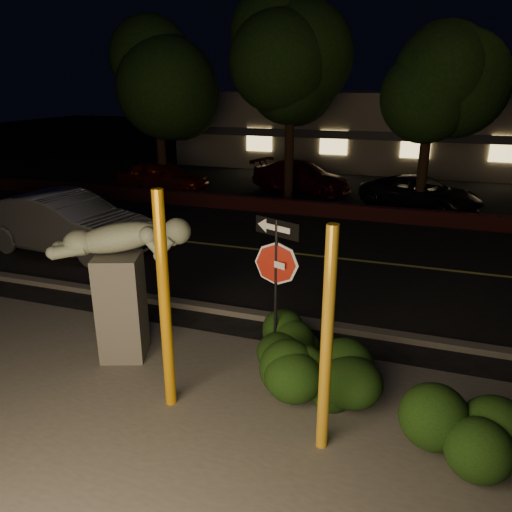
{
  "coord_description": "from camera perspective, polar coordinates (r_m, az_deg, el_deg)",
  "views": [
    {
      "loc": [
        2.65,
        -5.76,
        4.55
      ],
      "look_at": [
        -0.08,
        2.18,
        1.6
      ],
      "focal_mm": 35.0,
      "sensor_mm": 36.0,
      "label": 1
    }
  ],
  "objects": [
    {
      "name": "curb",
      "position": [
        10.11,
        1.75,
        -7.02
      ],
      "size": [
        80.0,
        0.25,
        0.12
      ],
      "primitive_type": "cube",
      "color": "#4C4944",
      "rests_on": "ground"
    },
    {
      "name": "yellow_pole_right",
      "position": [
        6.23,
        8.08,
        -9.95
      ],
      "size": [
        0.15,
        0.15,
        3.04
      ],
      "primitive_type": "cylinder",
      "color": "gold",
      "rests_on": "ground"
    },
    {
      "name": "sculpture",
      "position": [
        8.55,
        -15.17,
        -2.01
      ],
      "size": [
        2.29,
        1.32,
        2.49
      ],
      "rotation": [
        0.0,
        0.0,
        0.35
      ],
      "color": "#4C4944",
      "rests_on": "ground"
    },
    {
      "name": "hedge_right",
      "position": [
        7.45,
        7.91,
        -13.13
      ],
      "size": [
        1.84,
        1.12,
        1.14
      ],
      "primitive_type": "ellipsoid",
      "rotation": [
        0.0,
        0.0,
        -0.11
      ],
      "color": "black",
      "rests_on": "ground"
    },
    {
      "name": "road",
      "position": [
        13.8,
        6.82,
        -0.01
      ],
      "size": [
        80.0,
        8.0,
        0.01
      ],
      "primitive_type": "cube",
      "color": "black",
      "rests_on": "ground"
    },
    {
      "name": "hedge_center",
      "position": [
        8.5,
        3.4,
        -9.31
      ],
      "size": [
        1.99,
        1.26,
        0.96
      ],
      "primitive_type": "ellipsoid",
      "rotation": [
        0.0,
        0.0,
        -0.23
      ],
      "color": "black",
      "rests_on": "ground"
    },
    {
      "name": "tree_far_b",
      "position": [
        19.7,
        4.09,
        23.69
      ],
      "size": [
        5.2,
        5.2,
        8.41
      ],
      "color": "black",
      "rests_on": "ground"
    },
    {
      "name": "parked_car_dark",
      "position": [
        19.6,
        18.3,
        6.79
      ],
      "size": [
        4.83,
        3.65,
        1.22
      ],
      "primitive_type": "imported",
      "rotation": [
        0.0,
        0.0,
        1.15
      ],
      "color": "black",
      "rests_on": "ground"
    },
    {
      "name": "silver_sedan",
      "position": [
        14.81,
        -20.9,
        3.52
      ],
      "size": [
        5.15,
        2.1,
        1.66
      ],
      "primitive_type": "imported",
      "rotation": [
        0.0,
        0.0,
        1.5
      ],
      "color": "#ABACAF",
      "rests_on": "ground"
    },
    {
      "name": "parked_car_red",
      "position": [
        22.03,
        -10.62,
        8.92
      ],
      "size": [
        4.04,
        1.7,
        1.36
      ],
      "primitive_type": "imported",
      "rotation": [
        0.0,
        0.0,
        1.59
      ],
      "color": "maroon",
      "rests_on": "ground"
    },
    {
      "name": "yellow_pole_left",
      "position": [
        7.06,
        -10.38,
        -5.46
      ],
      "size": [
        0.16,
        0.16,
        3.25
      ],
      "primitive_type": "cylinder",
      "color": "orange",
      "rests_on": "ground"
    },
    {
      "name": "parking_lot",
      "position": [
        23.36,
        12.19,
        7.71
      ],
      "size": [
        40.0,
        12.0,
        0.01
      ],
      "primitive_type": "cube",
      "color": "black",
      "rests_on": "ground"
    },
    {
      "name": "signpost",
      "position": [
        7.92,
        2.32,
        -0.94
      ],
      "size": [
        0.8,
        0.36,
        2.54
      ],
      "rotation": [
        0.0,
        0.0,
        -0.4
      ],
      "color": "black",
      "rests_on": "ground"
    },
    {
      "name": "building",
      "position": [
        30.97,
        14.42,
        14.05
      ],
      "size": [
        22.0,
        10.2,
        4.0
      ],
      "color": "gray",
      "rests_on": "ground"
    },
    {
      "name": "ground",
      "position": [
        16.62,
        9.06,
        3.22
      ],
      "size": [
        90.0,
        90.0,
        0.0
      ],
      "primitive_type": "plane",
      "color": "black",
      "rests_on": "ground"
    },
    {
      "name": "hedge_far_right",
      "position": [
        6.9,
        23.59,
        -18.27
      ],
      "size": [
        1.72,
        1.4,
        1.03
      ],
      "primitive_type": "ellipsoid",
      "rotation": [
        0.0,
        0.0,
        -0.36
      ],
      "color": "black",
      "rests_on": "ground"
    },
    {
      "name": "tree_far_a",
      "position": [
        21.59,
        -11.4,
        21.11
      ],
      "size": [
        4.6,
        4.6,
        7.43
      ],
      "color": "black",
      "rests_on": "ground"
    },
    {
      "name": "patio",
      "position": [
        7.09,
        -8.32,
        -20.68
      ],
      "size": [
        14.0,
        6.0,
        0.02
      ],
      "primitive_type": "cube",
      "color": "#4C4944",
      "rests_on": "ground"
    },
    {
      "name": "lane_marking",
      "position": [
        13.8,
        6.82,
        0.05
      ],
      "size": [
        80.0,
        0.12,
        0.0
      ],
      "primitive_type": "cube",
      "color": "#AEAE45",
      "rests_on": "road"
    },
    {
      "name": "parked_car_darkred",
      "position": [
        21.91,
        5.17,
        9.02
      ],
      "size": [
        4.78,
        2.97,
        1.29
      ],
      "primitive_type": "imported",
      "rotation": [
        0.0,
        0.0,
        1.29
      ],
      "color": "#430610",
      "rests_on": "ground"
    },
    {
      "name": "brick_wall",
      "position": [
        17.79,
        9.86,
        5.09
      ],
      "size": [
        40.0,
        0.35,
        0.5
      ],
      "primitive_type": "cube",
      "color": "#4C1918",
      "rests_on": "ground"
    },
    {
      "name": "tree_far_c",
      "position": [
        18.59,
        19.93,
        21.73
      ],
      "size": [
        4.8,
        4.8,
        7.84
      ],
      "color": "black",
      "rests_on": "ground"
    }
  ]
}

